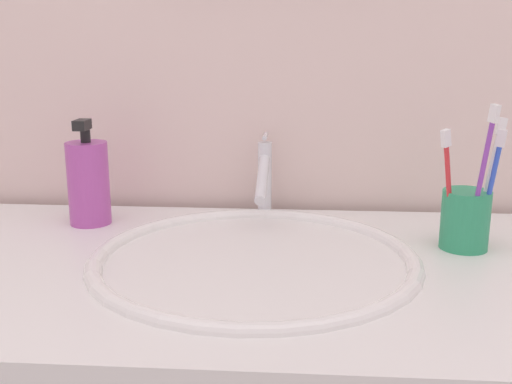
# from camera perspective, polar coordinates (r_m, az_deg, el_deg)

# --- Properties ---
(tiled_wall_back) EXTENTS (2.49, 0.04, 2.40)m
(tiled_wall_back) POSITION_cam_1_polar(r_m,az_deg,el_deg) (1.10, 2.63, 16.27)
(tiled_wall_back) COLOR beige
(tiled_wall_back) RESTS_ON ground
(sink_basin) EXTENTS (0.46, 0.46, 0.13)m
(sink_basin) POSITION_cam_1_polar(r_m,az_deg,el_deg) (0.87, -0.15, -9.18)
(sink_basin) COLOR white
(sink_basin) RESTS_ON vanity_counter
(faucet) EXTENTS (0.02, 0.17, 0.14)m
(faucet) POSITION_cam_1_polar(r_m,az_deg,el_deg) (1.04, 0.75, 1.43)
(faucet) COLOR silver
(faucet) RESTS_ON sink_basin
(toothbrush_cup) EXTENTS (0.07, 0.07, 0.09)m
(toothbrush_cup) POSITION_cam_1_polar(r_m,az_deg,el_deg) (0.94, 18.89, -2.46)
(toothbrush_cup) COLOR #2D9966
(toothbrush_cup) RESTS_ON vanity_counter
(toothbrush_white) EXTENTS (0.04, 0.01, 0.19)m
(toothbrush_white) POSITION_cam_1_polar(r_m,az_deg,el_deg) (0.93, 20.93, 1.55)
(toothbrush_white) COLOR white
(toothbrush_white) RESTS_ON toothbrush_cup
(toothbrush_red) EXTENTS (0.04, 0.03, 0.17)m
(toothbrush_red) POSITION_cam_1_polar(r_m,az_deg,el_deg) (0.90, 17.47, 0.97)
(toothbrush_red) COLOR red
(toothbrush_red) RESTS_ON toothbrush_cup
(toothbrush_purple) EXTENTS (0.03, 0.04, 0.21)m
(toothbrush_purple) POSITION_cam_1_polar(r_m,az_deg,el_deg) (0.89, 20.34, 1.88)
(toothbrush_purple) COLOR purple
(toothbrush_purple) RESTS_ON toothbrush_cup
(toothbrush_blue) EXTENTS (0.03, 0.02, 0.17)m
(toothbrush_blue) POSITION_cam_1_polar(r_m,az_deg,el_deg) (0.91, 21.09, 0.88)
(toothbrush_blue) COLOR blue
(toothbrush_blue) RESTS_ON toothbrush_cup
(soap_dispenser) EXTENTS (0.07, 0.07, 0.17)m
(soap_dispenser) POSITION_cam_1_polar(r_m,az_deg,el_deg) (1.04, -15.33, 0.91)
(soap_dispenser) COLOR #B24CA5
(soap_dispenser) RESTS_ON vanity_counter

